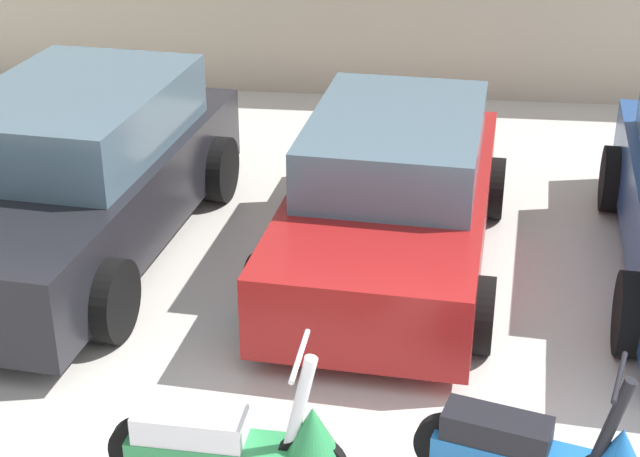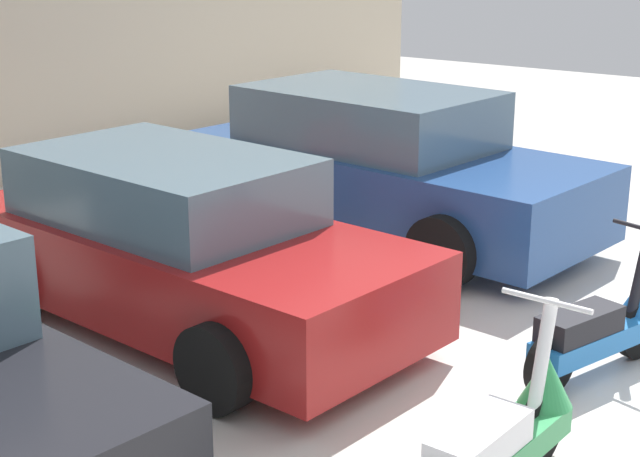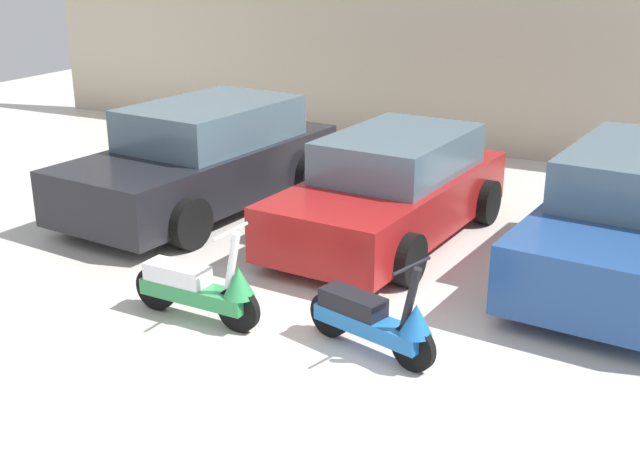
# 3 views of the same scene
# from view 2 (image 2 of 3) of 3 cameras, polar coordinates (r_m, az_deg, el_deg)

# --- Properties ---
(scooter_front_left) EXTENTS (1.43, 0.51, 1.00)m
(scooter_front_left) POSITION_cam_2_polar(r_m,az_deg,el_deg) (5.23, 10.72, -11.75)
(scooter_front_left) COLOR black
(scooter_front_left) RESTS_ON ground_plane
(scooter_front_right) EXTENTS (1.34, 0.63, 0.95)m
(scooter_front_right) POSITION_cam_2_polar(r_m,az_deg,el_deg) (6.75, 16.18, -5.46)
(scooter_front_right) COLOR black
(scooter_front_right) RESTS_ON ground_plane
(car_rear_center) EXTENTS (2.06, 3.88, 1.28)m
(car_rear_center) POSITION_cam_2_polar(r_m,az_deg,el_deg) (7.30, -8.06, -0.95)
(car_rear_center) COLOR maroon
(car_rear_center) RESTS_ON ground_plane
(car_rear_right) EXTENTS (2.28, 4.24, 1.39)m
(car_rear_right) POSITION_cam_2_polar(r_m,az_deg,el_deg) (9.42, 3.66, 3.65)
(car_rear_right) COLOR navy
(car_rear_right) RESTS_ON ground_plane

